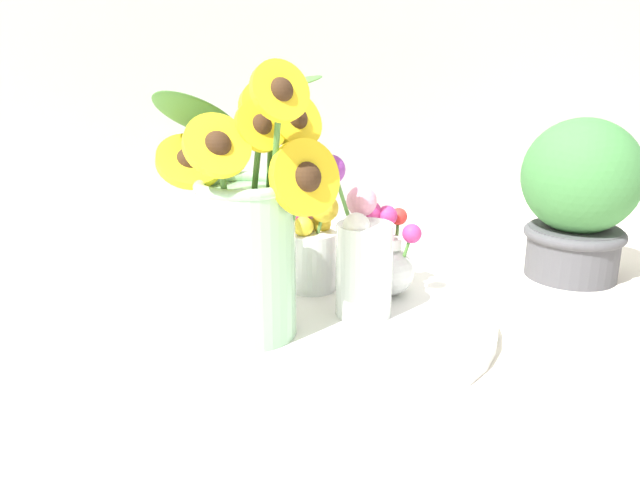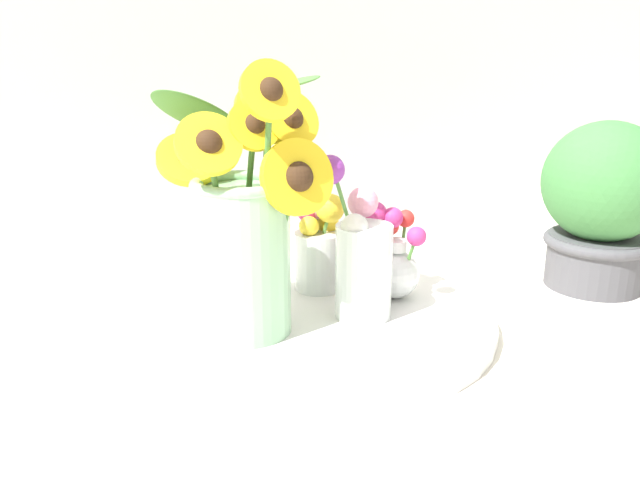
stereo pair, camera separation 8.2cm
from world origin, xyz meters
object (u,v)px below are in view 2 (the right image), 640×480
object	(u,v)px
vase_small_back	(319,246)
potted_plant	(602,202)
serving_tray	(320,318)
vase_small_center	(361,257)
mason_jar_sunflowers	(245,228)
vase_bulb_right	(395,261)

from	to	relation	value
vase_small_back	potted_plant	distance (m)	0.44
vase_small_back	potted_plant	size ratio (longest dim) A/B	0.56
serving_tray	vase_small_center	size ratio (longest dim) A/B	2.18
potted_plant	vase_small_back	bearing A→B (deg)	160.01
vase_small_back	potted_plant	bearing A→B (deg)	-19.99
potted_plant	mason_jar_sunflowers	bearing A→B (deg)	173.62
vase_small_center	vase_bulb_right	distance (m)	0.09
mason_jar_sunflowers	vase_small_center	distance (m)	0.16
vase_small_center	vase_bulb_right	world-z (taller)	vase_small_center
vase_small_center	vase_small_back	bearing A→B (deg)	90.66
vase_small_center	potted_plant	distance (m)	0.41
serving_tray	potted_plant	bearing A→B (deg)	-8.94
serving_tray	potted_plant	world-z (taller)	potted_plant
serving_tray	vase_small_back	xyz separation A→B (m)	(0.04, 0.08, 0.08)
vase_small_center	vase_bulb_right	xyz separation A→B (m)	(0.08, 0.03, -0.03)
mason_jar_sunflowers	vase_bulb_right	size ratio (longest dim) A/B	2.41
mason_jar_sunflowers	serving_tray	bearing A→B (deg)	4.58
mason_jar_sunflowers	vase_small_center	bearing A→B (deg)	-10.40
serving_tray	vase_small_center	bearing A→B (deg)	-40.78
vase_small_center	vase_small_back	world-z (taller)	vase_small_center
serving_tray	vase_small_center	world-z (taller)	vase_small_center
serving_tray	vase_bulb_right	size ratio (longest dim) A/B	3.41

